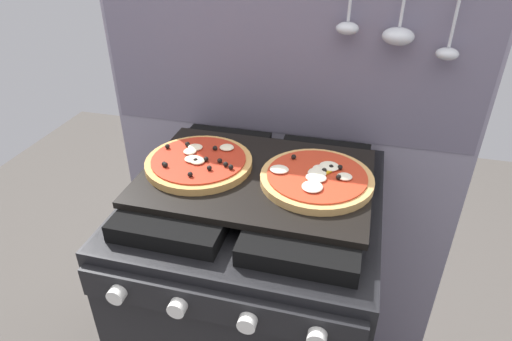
{
  "coord_description": "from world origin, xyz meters",
  "views": [
    {
      "loc": [
        0.23,
        -0.86,
        1.47
      ],
      "look_at": [
        0.0,
        0.0,
        0.93
      ],
      "focal_mm": 31.02,
      "sensor_mm": 36.0,
      "label": 1
    }
  ],
  "objects": [
    {
      "name": "kitchen_backsplash",
      "position": [
        0.0,
        0.33,
        0.79
      ],
      "size": [
        1.1,
        0.09,
        1.55
      ],
      "color": "gray",
      "rests_on": "ground_plane"
    },
    {
      "name": "stove",
      "position": [
        -0.0,
        -0.0,
        0.45
      ],
      "size": [
        0.6,
        0.64,
        0.9
      ],
      "color": "black",
      "rests_on": "ground_plane"
    },
    {
      "name": "pizza_right",
      "position": [
        0.14,
        0.0,
        0.93
      ],
      "size": [
        0.26,
        0.26,
        0.03
      ],
      "color": "tan",
      "rests_on": "baking_tray"
    },
    {
      "name": "baking_tray",
      "position": [
        0.0,
        0.0,
        0.91
      ],
      "size": [
        0.54,
        0.38,
        0.02
      ],
      "primitive_type": "cube",
      "color": "black",
      "rests_on": "stove"
    },
    {
      "name": "pizza_left",
      "position": [
        -0.14,
        -0.0,
        0.93
      ],
      "size": [
        0.26,
        0.26,
        0.03
      ],
      "color": "tan",
      "rests_on": "baking_tray"
    }
  ]
}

